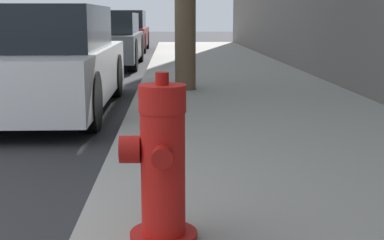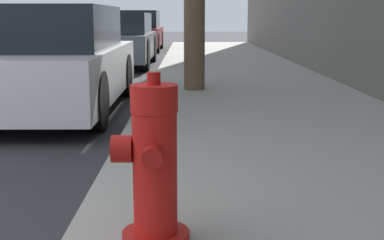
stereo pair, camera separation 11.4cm
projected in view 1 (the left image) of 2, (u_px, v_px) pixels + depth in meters
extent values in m
cylinder|color=#A91511|center=(164.00, 235.00, 2.57)|extent=(0.32, 0.32, 0.04)
cylinder|color=red|center=(163.00, 173.00, 2.51)|extent=(0.21, 0.21, 0.58)
cylinder|color=red|center=(162.00, 98.00, 2.44)|extent=(0.22, 0.22, 0.13)
cylinder|color=#A91511|center=(162.00, 79.00, 2.42)|extent=(0.06, 0.06, 0.06)
cylinder|color=#A91511|center=(162.00, 157.00, 2.34)|extent=(0.10, 0.08, 0.10)
cylinder|color=#A91511|center=(163.00, 142.00, 2.63)|extent=(0.10, 0.08, 0.10)
cylinder|color=#A91511|center=(130.00, 149.00, 2.48)|extent=(0.10, 0.13, 0.13)
cube|color=silver|center=(40.00, 73.00, 6.71)|extent=(1.76, 3.98, 0.62)
cube|color=black|center=(34.00, 27.00, 6.44)|extent=(1.62, 2.19, 0.52)
cylinder|color=black|center=(6.00, 76.00, 7.92)|extent=(0.20, 0.64, 0.64)
cylinder|color=black|center=(114.00, 76.00, 7.98)|extent=(0.20, 0.64, 0.64)
cylinder|color=black|center=(89.00, 102.00, 5.56)|extent=(0.20, 0.64, 0.64)
cube|color=#4C5156|center=(104.00, 46.00, 12.82)|extent=(1.68, 4.05, 0.59)
cube|color=black|center=(103.00, 23.00, 12.56)|extent=(1.55, 2.23, 0.48)
cylinder|color=black|center=(81.00, 48.00, 14.05)|extent=(0.20, 0.72, 0.72)
cylinder|color=black|center=(139.00, 48.00, 14.11)|extent=(0.20, 0.72, 0.72)
cylinder|color=black|center=(62.00, 55.00, 11.59)|extent=(0.20, 0.72, 0.72)
cylinder|color=black|center=(133.00, 55.00, 11.64)|extent=(0.20, 0.72, 0.72)
cube|color=maroon|center=(120.00, 37.00, 18.51)|extent=(1.84, 4.00, 0.62)
cube|color=black|center=(119.00, 19.00, 18.23)|extent=(1.69, 2.20, 0.58)
cylinder|color=black|center=(101.00, 40.00, 19.72)|extent=(0.20, 0.65, 0.65)
cylinder|color=black|center=(146.00, 40.00, 19.79)|extent=(0.20, 0.65, 0.65)
cylinder|color=black|center=(91.00, 43.00, 17.29)|extent=(0.20, 0.65, 0.65)
cylinder|color=black|center=(143.00, 43.00, 17.35)|extent=(0.20, 0.65, 0.65)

